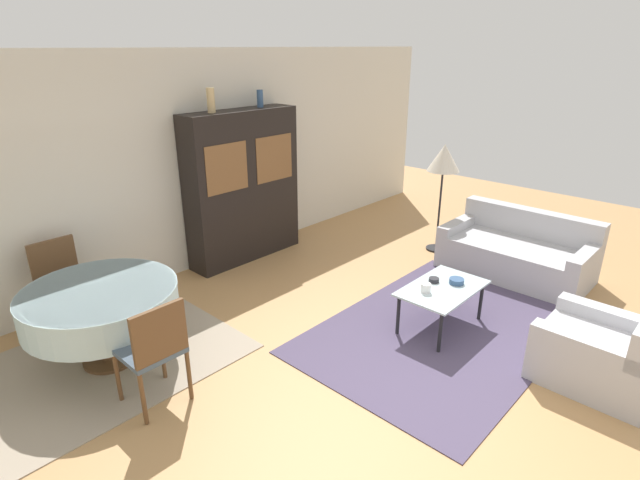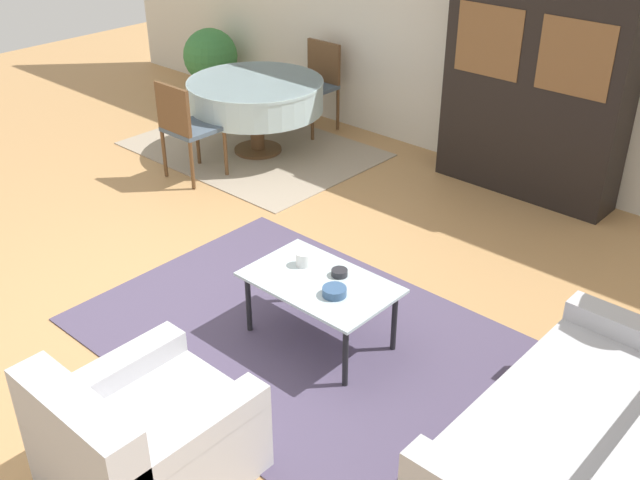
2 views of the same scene
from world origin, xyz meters
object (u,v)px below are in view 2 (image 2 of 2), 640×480
(armchair, at_px, (142,440))
(dining_chair_far, at_px, (316,80))
(coffee_table, at_px, (320,287))
(display_cabinet, at_px, (536,85))
(dining_table, at_px, (256,96))
(cup, at_px, (303,259))
(couch, at_px, (590,449))
(bowl, at_px, (334,291))
(dining_chair_near, at_px, (185,124))
(potted_plant, at_px, (211,58))
(bowl_small, at_px, (339,273))

(armchair, distance_m, dining_chair_far, 5.08)
(coffee_table, relative_size, display_cabinet, 0.48)
(dining_table, xyz_separation_m, cup, (2.38, -1.85, -0.09))
(armchair, bearing_deg, couch, 40.63)
(coffee_table, distance_m, dining_table, 3.23)
(coffee_table, height_order, bowl, bowl)
(display_cabinet, xyz_separation_m, dining_chair_near, (-2.44, -1.88, -0.45))
(dining_table, distance_m, bowl, 3.40)
(couch, height_order, display_cabinet, display_cabinet)
(cup, bearing_deg, dining_table, 142.15)
(display_cabinet, height_order, potted_plant, display_cabinet)
(dining_chair_far, bearing_deg, coffee_table, 132.70)
(bowl_small, bearing_deg, dining_chair_far, 134.58)
(dining_chair_near, distance_m, bowl_small, 2.79)
(dining_chair_near, xyz_separation_m, potted_plant, (-1.63, 1.69, -0.05))
(dining_chair_near, xyz_separation_m, dining_chair_far, (0.00, 1.77, 0.00))
(dining_chair_near, bearing_deg, cup, -22.08)
(couch, xyz_separation_m, armchair, (-1.68, -1.44, 0.00))
(couch, distance_m, cup, 2.04)
(coffee_table, distance_m, display_cabinet, 2.98)
(potted_plant, bearing_deg, dining_table, -26.36)
(potted_plant, bearing_deg, bowl, -32.43)
(armchair, height_order, dining_chair_far, dining_chair_far)
(armchair, height_order, display_cabinet, display_cabinet)
(couch, relative_size, dining_chair_near, 1.89)
(couch, height_order, cup, couch)
(couch, height_order, bowl_small, couch)
(couch, distance_m, display_cabinet, 3.62)
(cup, height_order, bowl_small, cup)
(armchair, height_order, dining_table, armchair)
(dining_chair_near, distance_m, cup, 2.57)
(dining_chair_far, height_order, cup, dining_chair_far)
(dining_chair_near, bearing_deg, dining_table, 90.00)
(dining_table, relative_size, dining_chair_far, 1.45)
(couch, bearing_deg, dining_chair_far, 57.17)
(couch, height_order, dining_chair_far, dining_chair_far)
(armchair, bearing_deg, dining_chair_far, 122.54)
(armchair, relative_size, dining_table, 0.68)
(coffee_table, distance_m, bowl, 0.19)
(dining_chair_near, height_order, cup, dining_chair_near)
(coffee_table, relative_size, dining_chair_near, 1.03)
(couch, relative_size, coffee_table, 1.84)
(display_cabinet, distance_m, dining_table, 2.66)
(display_cabinet, xyz_separation_m, cup, (-0.05, -2.84, -0.49))
(armchair, bearing_deg, dining_chair_near, 137.40)
(dining_chair_near, relative_size, bowl, 6.20)
(couch, xyz_separation_m, display_cabinet, (-1.97, 2.95, 0.71))
(dining_table, bearing_deg, cup, -37.85)
(bowl_small, bearing_deg, coffee_table, -109.99)
(dining_table, xyz_separation_m, potted_plant, (-1.63, 0.81, -0.10))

